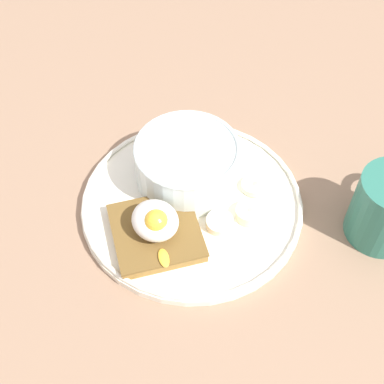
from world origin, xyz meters
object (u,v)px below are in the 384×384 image
Objects in this scene: toast_slice at (156,232)px; banana_slice_back at (218,224)px; poached_egg at (155,221)px; banana_slice_left at (255,186)px; banana_slice_front at (250,213)px; oatmeal_bowl at (187,163)px.

banana_slice_back is at bearing -121.67° from toast_slice.
banana_slice_left is (-2.55, -14.04, -2.88)cm from poached_egg.
toast_slice is 11.57cm from banana_slice_front.
banana_slice_back is (1.43, 3.89, -0.04)cm from banana_slice_front.
banana_slice_front is 4.56cm from banana_slice_left.
oatmeal_bowl is 1.66× the size of poached_egg.
banana_slice_back is (-8.18, 2.33, -2.26)cm from oatmeal_bowl.
oatmeal_bowl reaches higher than banana_slice_back.
banana_slice_back is at bearing 164.10° from oatmeal_bowl.
toast_slice and banana_slice_back have the same top height.
oatmeal_bowl is 8.80cm from banana_slice_back.
poached_egg reaches higher than banana_slice_back.
poached_egg is (-0.16, 0.08, 2.56)cm from toast_slice.
toast_slice is at bearing 58.33° from banana_slice_back.
banana_slice_left is at bearing -80.85° from banana_slice_back.
poached_egg is at bearing 63.31° from banana_slice_front.
toast_slice is at bearing 116.06° from oatmeal_bowl.
banana_slice_front is at bearing -110.17° from banana_slice_back.
banana_slice_back is at bearing 69.83° from banana_slice_front.
toast_slice reaches higher than banana_slice_left.
poached_egg is at bearing 116.68° from oatmeal_bowl.
oatmeal_bowl is at bearing 9.22° from banana_slice_front.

